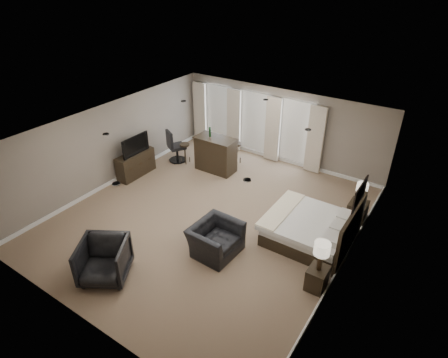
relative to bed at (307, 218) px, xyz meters
The scene contains 16 objects.
room 2.73m from the bed, 167.15° to the right, with size 7.60×8.60×2.64m.
window_bay 5.05m from the bed, 135.49° to the left, with size 5.25×0.20×2.30m.
bed is the anchor object (origin of this frame).
nightstand_near 1.74m from the bed, 58.46° to the right, with size 0.40×0.49×0.54m, color black.
nightstand_far 1.73m from the bed, 58.46° to the left, with size 0.46×0.57×0.62m, color black.
lamp_near 1.72m from the bed, 58.46° to the right, with size 0.34×0.34×0.70m, color beige.
lamp_far 1.72m from the bed, 58.46° to the left, with size 0.30×0.30×0.61m, color beige.
wall_art 1.57m from the bed, ahead, with size 0.04×0.96×0.56m, color slate.
dresser 6.03m from the bed, behind, with size 0.45×1.39×0.81m, color black.
tv 6.03m from the bed, behind, with size 1.10×0.63×0.14m, color black.
armchair_near 2.35m from the bed, 133.71° to the right, with size 1.18×0.77×1.03m, color black.
armchair_far 4.95m from the bed, 130.30° to the right, with size 1.02×0.96×1.05m, color black.
bar_counter 4.38m from the bed, 156.31° to the left, with size 1.38×0.72×1.20m, color black.
bar_stool_left 5.49m from the bed, 162.84° to the left, with size 0.34×0.34×0.72m, color black.
bar_stool_right 4.50m from the bed, 145.41° to the left, with size 0.37×0.37×0.79m, color black.
desk_chair 5.76m from the bed, 164.31° to the left, with size 0.60×0.60×1.19m, color black.
Camera 1 is at (5.07, -6.93, 6.22)m, focal length 30.00 mm.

